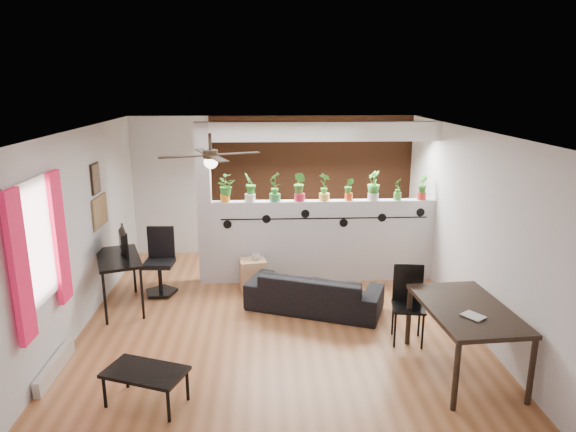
% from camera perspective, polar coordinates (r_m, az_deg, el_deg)
% --- Properties ---
extents(room_shell, '(6.30, 7.10, 2.90)m').
position_cam_1_polar(room_shell, '(6.75, -1.25, -1.60)').
color(room_shell, brown).
rests_on(room_shell, ground).
extents(partition_wall, '(3.60, 0.18, 1.35)m').
position_cam_1_polar(partition_wall, '(8.42, 3.96, -2.76)').
color(partition_wall, '#BCBCC1').
rests_on(partition_wall, ground).
extents(ceiling_header, '(3.60, 0.18, 0.30)m').
position_cam_1_polar(ceiling_header, '(8.07, 4.18, 9.36)').
color(ceiling_header, white).
rests_on(ceiling_header, room_shell).
extents(pier_column, '(0.22, 0.20, 2.60)m').
position_cam_1_polar(pier_column, '(8.25, -9.26, 1.23)').
color(pier_column, '#BCBCC1').
rests_on(pier_column, ground).
extents(brick_panel, '(3.90, 0.05, 2.60)m').
position_cam_1_polar(brick_panel, '(9.68, 3.03, 3.38)').
color(brick_panel, '#AC5A31').
rests_on(brick_panel, ground).
extents(vine_decal, '(3.31, 0.01, 0.30)m').
position_cam_1_polar(vine_decal, '(8.21, 4.08, -0.26)').
color(vine_decal, black).
rests_on(vine_decal, partition_wall).
extents(window_assembly, '(0.09, 1.30, 1.55)m').
position_cam_1_polar(window_assembly, '(6.03, -26.03, -3.03)').
color(window_assembly, white).
rests_on(window_assembly, room_shell).
extents(baseboard_heater, '(0.08, 1.00, 0.18)m').
position_cam_1_polar(baseboard_heater, '(6.56, -24.47, -14.94)').
color(baseboard_heater, beige).
rests_on(baseboard_heater, ground).
extents(corkboard, '(0.03, 0.60, 0.45)m').
position_cam_1_polar(corkboard, '(8.02, -20.16, 0.49)').
color(corkboard, olive).
rests_on(corkboard, room_shell).
extents(framed_art, '(0.03, 0.34, 0.44)m').
position_cam_1_polar(framed_art, '(7.88, -20.60, 3.93)').
color(framed_art, '#8C7259').
rests_on(framed_art, room_shell).
extents(ceiling_fan, '(1.19, 1.19, 0.43)m').
position_cam_1_polar(ceiling_fan, '(6.27, -8.60, 6.48)').
color(ceiling_fan, black).
rests_on(ceiling_fan, room_shell).
extents(potted_plant_0, '(0.28, 0.27, 0.43)m').
position_cam_1_polar(potted_plant_0, '(8.16, -7.03, 3.14)').
color(potted_plant_0, orange).
rests_on(potted_plant_0, partition_wall).
extents(potted_plant_1, '(0.30, 0.31, 0.46)m').
position_cam_1_polar(potted_plant_1, '(8.14, -4.26, 3.30)').
color(potted_plant_1, silver).
rests_on(potted_plant_1, partition_wall).
extents(potted_plant_2, '(0.31, 0.32, 0.48)m').
position_cam_1_polar(potted_plant_2, '(8.13, -1.47, 3.40)').
color(potted_plant_2, '#308641').
rests_on(potted_plant_2, partition_wall).
extents(potted_plant_3, '(0.30, 0.31, 0.47)m').
position_cam_1_polar(potted_plant_3, '(8.15, 1.31, 3.38)').
color(potted_plant_3, '#BC1E38').
rests_on(potted_plant_3, partition_wall).
extents(potted_plant_4, '(0.30, 0.30, 0.46)m').
position_cam_1_polar(potted_plant_4, '(8.19, 4.07, 3.37)').
color(potted_plant_4, '#E4B350').
rests_on(potted_plant_4, partition_wall).
extents(potted_plant_5, '(0.21, 0.19, 0.37)m').
position_cam_1_polar(potted_plant_5, '(8.26, 6.79, 3.07)').
color(potted_plant_5, '#DA4419').
rests_on(potted_plant_5, partition_wall).
extents(potted_plant_6, '(0.26, 0.29, 0.47)m').
position_cam_1_polar(potted_plant_6, '(8.32, 9.49, 3.43)').
color(potted_plant_6, silver).
rests_on(potted_plant_6, partition_wall).
extents(potted_plant_7, '(0.22, 0.22, 0.36)m').
position_cam_1_polar(potted_plant_7, '(8.42, 12.11, 3.04)').
color(potted_plant_7, '#479636').
rests_on(potted_plant_7, partition_wall).
extents(potted_plant_8, '(0.17, 0.20, 0.40)m').
position_cam_1_polar(potted_plant_8, '(8.53, 14.69, 3.17)').
color(potted_plant_8, red).
rests_on(potted_plant_8, partition_wall).
extents(sofa, '(1.95, 1.32, 0.53)m').
position_cam_1_polar(sofa, '(7.46, 2.93, -8.44)').
color(sofa, black).
rests_on(sofa, ground).
extents(cube_shelf, '(0.45, 0.41, 0.49)m').
position_cam_1_polar(cube_shelf, '(8.19, -3.92, -6.47)').
color(cube_shelf, tan).
rests_on(cube_shelf, ground).
extents(cup, '(0.15, 0.15, 0.10)m').
position_cam_1_polar(cup, '(8.08, -3.60, -4.53)').
color(cup, gray).
rests_on(cup, cube_shelf).
extents(computer_desk, '(0.90, 1.21, 0.78)m').
position_cam_1_polar(computer_desk, '(7.73, -18.31, -4.83)').
color(computer_desk, black).
rests_on(computer_desk, ground).
extents(monitor, '(0.35, 0.18, 0.20)m').
position_cam_1_polar(monitor, '(7.82, -18.12, -3.26)').
color(monitor, black).
rests_on(monitor, computer_desk).
extents(office_chair, '(0.53, 0.53, 1.02)m').
position_cam_1_polar(office_chair, '(8.18, -14.00, -5.37)').
color(office_chair, black).
rests_on(office_chair, ground).
extents(dining_table, '(0.97, 1.50, 0.79)m').
position_cam_1_polar(dining_table, '(6.10, 19.19, -10.23)').
color(dining_table, black).
rests_on(dining_table, ground).
extents(book, '(0.26, 0.28, 0.02)m').
position_cam_1_polar(book, '(5.78, 19.43, -10.67)').
color(book, gray).
rests_on(book, dining_table).
extents(folding_chair, '(0.46, 0.46, 0.98)m').
position_cam_1_polar(folding_chair, '(6.70, 13.20, -8.68)').
color(folding_chair, black).
rests_on(folding_chair, ground).
extents(coffee_table, '(0.92, 0.71, 0.38)m').
position_cam_1_polar(coffee_table, '(5.59, -15.58, -16.56)').
color(coffee_table, black).
rests_on(coffee_table, ground).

